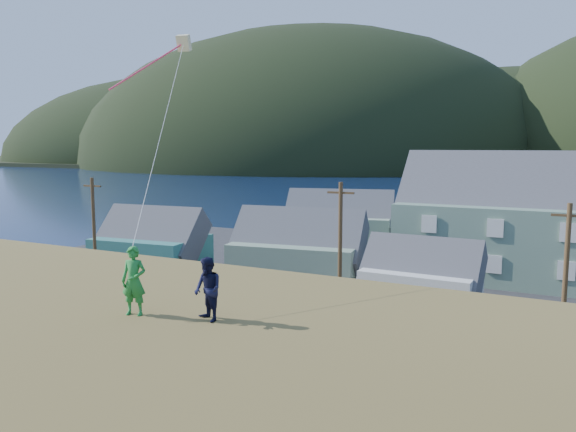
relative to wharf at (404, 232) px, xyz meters
The scene contains 14 objects.
ground 40.45m from the wharf, 81.47° to the right, with size 900.00×900.00×0.00m, color #0A1638.
grass_strip 42.43m from the wharf, 81.87° to the right, with size 110.00×8.00×0.10m, color #4C3D19.
waterfront_lot 23.77m from the wharf, 75.38° to the right, with size 72.00×36.00×0.12m, color #28282B.
wharf is the anchor object (origin of this frame).
far_shore 290.06m from the wharf, 88.81° to the left, with size 900.00×320.00×2.00m, color black.
shed_teal 33.78m from the wharf, 114.47° to the right, with size 9.65×7.24×7.19m.
shed_palegreen_near 28.77m from the wharf, 91.67° to the right, with size 11.13×7.89×7.52m.
shed_white 32.88m from the wharf, 73.02° to the right, with size 7.83×5.35×6.13m.
shed_palegreen_far 12.58m from the wharf, 109.30° to the right, with size 12.72×8.93×7.79m.
utility_poles 38.90m from the wharf, 84.30° to the right, with size 30.89×0.24×8.98m.
parked_cars 18.78m from the wharf, 92.78° to the right, with size 19.35×12.46×1.54m.
kite_flyer_green 59.41m from the wharf, 81.10° to the right, with size 0.59×0.39×1.63m, color #238234.
kite_flyer_navy 59.31m from the wharf, 79.31° to the right, with size 0.71×0.55×1.45m, color black.
kite_rig 53.80m from the wharf, 83.95° to the right, with size 2.44×3.71×9.79m.
Camera 1 is at (12.07, -28.00, 11.14)m, focal length 35.00 mm.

